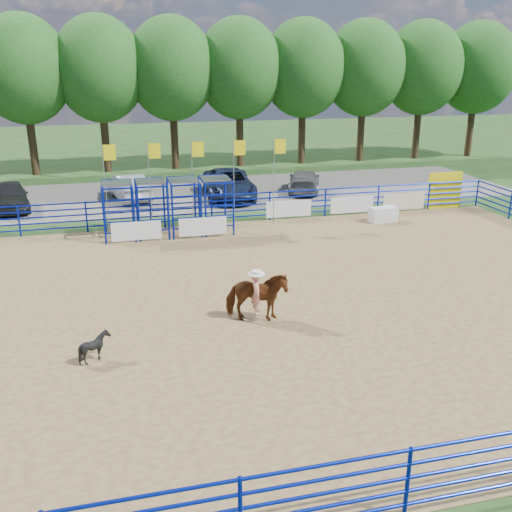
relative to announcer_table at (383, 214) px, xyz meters
name	(u,v)px	position (x,y,z in m)	size (l,w,h in m)	color
ground	(263,301)	(-8.48, -8.28, -0.39)	(120.00, 120.00, 0.00)	#2E5020
arena_dirt	(263,301)	(-8.48, -8.28, -0.38)	(30.00, 20.00, 0.02)	olive
gravel_strip	(192,194)	(-8.48, 8.72, -0.39)	(40.00, 10.00, 0.01)	slate
announcer_table	(383,214)	(0.00, 0.00, 0.00)	(1.40, 0.65, 0.74)	silver
horse_and_rider	(256,295)	(-9.07, -9.75, 0.51)	(2.08, 1.31, 2.34)	brown
calf	(95,347)	(-13.92, -11.13, 0.05)	(0.68, 0.77, 0.84)	black
car_a	(10,196)	(-18.65, 7.25, 0.38)	(1.79, 4.45, 1.52)	black
car_b	(129,187)	(-12.29, 8.16, 0.37)	(1.60, 4.58, 1.51)	gray
car_c	(229,184)	(-6.49, 7.21, 0.44)	(2.74, 5.95, 1.65)	#161E38
car_d	(304,181)	(-1.61, 7.73, 0.28)	(1.87, 4.59, 1.33)	#545557
perimeter_fence	(263,281)	(-8.48, -8.28, 0.36)	(30.10, 20.10, 1.50)	#071898
chute_assembly	(176,207)	(-10.38, 0.56, 0.87)	(19.32, 2.41, 4.20)	#071898
treeline	(171,64)	(-8.48, 17.72, 7.14)	(56.40, 6.40, 11.24)	#3F2B19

